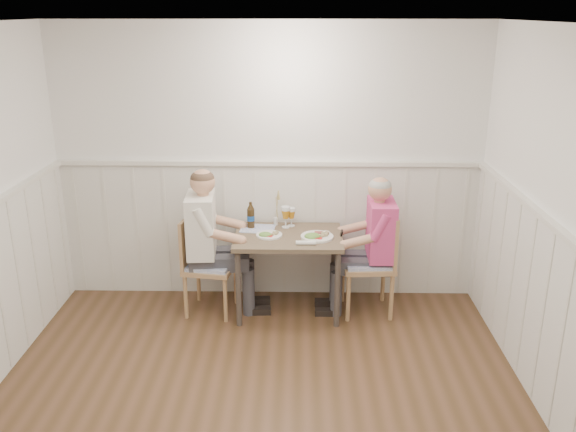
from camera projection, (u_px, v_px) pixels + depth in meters
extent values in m
cube|color=white|center=(269.00, 165.00, 5.70)|extent=(4.00, 0.04, 2.60)
cube|color=white|center=(246.00, 27.00, 3.15)|extent=(4.00, 4.50, 0.02)
cube|color=silver|center=(270.00, 230.00, 5.89)|extent=(3.98, 0.03, 1.30)
cube|color=silver|center=(575.00, 357.00, 3.74)|extent=(0.03, 4.48, 1.30)
cube|color=silver|center=(269.00, 163.00, 5.67)|extent=(3.98, 0.06, 0.04)
cube|color=brown|center=(288.00, 237.00, 5.49)|extent=(0.97, 0.70, 0.04)
cylinder|color=#3F3833|center=(238.00, 289.00, 5.34)|extent=(0.05, 0.05, 0.71)
cylinder|color=#3F3833|center=(244.00, 262.00, 5.90)|extent=(0.05, 0.05, 0.71)
cylinder|color=#3F3833|center=(337.00, 290.00, 5.32)|extent=(0.05, 0.05, 0.71)
cylinder|color=#3F3833|center=(334.00, 263.00, 5.89)|extent=(0.05, 0.05, 0.71)
cube|color=tan|center=(367.00, 264.00, 5.57)|extent=(0.48, 0.48, 0.04)
cube|color=#6276BB|center=(368.00, 261.00, 5.56)|extent=(0.44, 0.44, 0.03)
cube|color=tan|center=(391.00, 237.00, 5.49)|extent=(0.06, 0.46, 0.48)
cylinder|color=tan|center=(391.00, 298.00, 5.47)|extent=(0.04, 0.04, 0.45)
cylinder|color=tan|center=(348.00, 299.00, 5.45)|extent=(0.04, 0.04, 0.45)
cylinder|color=tan|center=(383.00, 279.00, 5.84)|extent=(0.04, 0.04, 0.45)
cylinder|color=tan|center=(343.00, 280.00, 5.82)|extent=(0.04, 0.04, 0.45)
cube|color=tan|center=(210.00, 267.00, 5.57)|extent=(0.49, 0.49, 0.04)
cube|color=#6276BB|center=(210.00, 263.00, 5.56)|extent=(0.45, 0.45, 0.03)
cube|color=tan|center=(189.00, 240.00, 5.53)|extent=(0.10, 0.43, 0.45)
cylinder|color=tan|center=(198.00, 280.00, 5.85)|extent=(0.04, 0.04, 0.42)
cylinder|color=tan|center=(236.00, 283.00, 5.79)|extent=(0.04, 0.04, 0.42)
cylinder|color=tan|center=(186.00, 297.00, 5.51)|extent=(0.04, 0.04, 0.42)
cylinder|color=tan|center=(225.00, 300.00, 5.45)|extent=(0.04, 0.04, 0.42)
cube|color=#3F3F47|center=(376.00, 290.00, 5.65)|extent=(0.42, 0.38, 0.43)
cube|color=#3F3F47|center=(356.00, 262.00, 5.56)|extent=(0.40, 0.35, 0.12)
cube|color=#CC416D|center=(379.00, 230.00, 5.45)|extent=(0.23, 0.42, 0.53)
sphere|color=tan|center=(381.00, 189.00, 5.33)|extent=(0.21, 0.21, 0.21)
sphere|color=#A5A5A0|center=(381.00, 186.00, 5.32)|extent=(0.20, 0.20, 0.20)
cube|color=black|center=(341.00, 229.00, 5.46)|extent=(0.02, 0.07, 0.12)
cube|color=#3F3F47|center=(206.00, 288.00, 5.65)|extent=(0.47, 0.43, 0.45)
cube|color=#3F3F47|center=(227.00, 259.00, 5.57)|extent=(0.45, 0.39, 0.13)
cube|color=white|center=(203.00, 225.00, 5.45)|extent=(0.27, 0.46, 0.55)
sphere|color=tan|center=(201.00, 182.00, 5.32)|extent=(0.22, 0.22, 0.22)
sphere|color=#4C3828|center=(201.00, 178.00, 5.31)|extent=(0.21, 0.21, 0.21)
cylinder|color=white|center=(317.00, 237.00, 5.42)|extent=(0.29, 0.29, 0.02)
ellipsoid|color=#3F722D|center=(312.00, 234.00, 5.38)|extent=(0.14, 0.12, 0.05)
sphere|color=tan|center=(324.00, 233.00, 5.42)|extent=(0.04, 0.04, 0.04)
cube|color=brown|center=(319.00, 232.00, 5.48)|extent=(0.09, 0.05, 0.01)
cylinder|color=white|center=(326.00, 231.00, 5.47)|extent=(0.06, 0.06, 0.03)
cylinder|color=white|center=(269.00, 235.00, 5.47)|extent=(0.24, 0.24, 0.02)
ellipsoid|color=#3F722D|center=(265.00, 233.00, 5.43)|extent=(0.12, 0.10, 0.04)
sphere|color=tan|center=(275.00, 232.00, 5.47)|extent=(0.03, 0.03, 0.03)
cylinder|color=silver|center=(291.00, 226.00, 5.71)|extent=(0.06, 0.06, 0.01)
cylinder|color=silver|center=(291.00, 222.00, 5.70)|extent=(0.01, 0.01, 0.08)
cone|color=#BE7B15|center=(291.00, 215.00, 5.68)|extent=(0.07, 0.07, 0.07)
cylinder|color=silver|center=(291.00, 210.00, 5.66)|extent=(0.07, 0.07, 0.03)
cylinder|color=silver|center=(286.00, 227.00, 5.68)|extent=(0.07, 0.07, 0.01)
cylinder|color=silver|center=(286.00, 222.00, 5.66)|extent=(0.01, 0.01, 0.09)
cone|color=#BE7B15|center=(286.00, 214.00, 5.64)|extent=(0.08, 0.08, 0.08)
cylinder|color=silver|center=(286.00, 208.00, 5.62)|extent=(0.08, 0.08, 0.03)
cylinder|color=#302210|center=(251.00, 219.00, 5.64)|extent=(0.07, 0.07, 0.18)
cone|color=#302210|center=(251.00, 207.00, 5.60)|extent=(0.07, 0.07, 0.04)
cylinder|color=#302210|center=(251.00, 204.00, 5.59)|extent=(0.03, 0.03, 0.03)
cylinder|color=#184893|center=(251.00, 218.00, 5.64)|extent=(0.07, 0.07, 0.05)
cylinder|color=white|center=(306.00, 243.00, 5.25)|extent=(0.17, 0.04, 0.04)
cylinder|color=silver|center=(276.00, 221.00, 5.73)|extent=(0.04, 0.04, 0.07)
cylinder|color=tan|center=(276.00, 208.00, 5.69)|extent=(0.02, 0.02, 0.24)
cone|color=tan|center=(276.00, 193.00, 5.64)|extent=(0.03, 0.03, 0.08)
cube|color=#6276BB|center=(258.00, 229.00, 5.64)|extent=(0.33, 0.28, 0.01)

